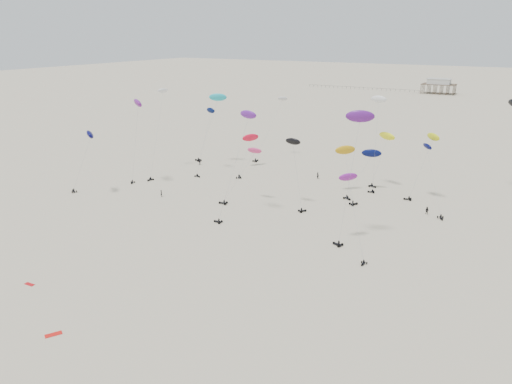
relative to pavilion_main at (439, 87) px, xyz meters
The scene contains 27 objects.
ground_plane 150.39m from the pavilion_main, 86.19° to the right, with size 900.00×900.00×0.00m, color beige.
pavilion_main is the anchor object (origin of this frame).
pier_fence 52.11m from the pavilion_main, behind, with size 80.20×0.20×1.50m.
rig_0 264.30m from the pavilion_main, 83.33° to the right, with size 9.41×12.36×16.36m.
rig_1 210.68m from the pavilion_main, 93.98° to the right, with size 5.54×14.58×21.32m.
rig_2 226.65m from the pavilion_main, 83.88° to the right, with size 4.70×7.30×23.92m.
rig_3 243.35m from the pavilion_main, 98.05° to the right, with size 7.29×16.43×26.08m.
rig_5 248.22m from the pavilion_main, 87.12° to the right, with size 7.79×6.32×16.02m.
rig_6 253.53m from the pavilion_main, 97.15° to the right, with size 6.01×5.45×22.83m.
rig_7 233.73m from the pavilion_main, 95.60° to the right, with size 4.27×11.31×18.93m.
rig_8 224.06m from the pavilion_main, 93.63° to the right, with size 7.16×17.00×15.20m.
rig_9 258.98m from the pavilion_main, 88.99° to the right, with size 5.49×11.16×23.58m.
rig_10 261.85m from the pavilion_main, 83.37° to the right, with size 5.64×8.78×25.34m.
rig_12 251.05m from the pavilion_main, 89.99° to the right, with size 7.83×8.50×13.77m.
rig_13 230.99m from the pavilion_main, 80.65° to the right, with size 6.91×6.52×16.45m.
rig_14 223.28m from the pavilion_main, 83.41° to the right, with size 5.98×6.41×14.58m.
rig_16 233.46m from the pavilion_main, 85.25° to the right, with size 9.92×13.45×14.52m.
rig_17 224.40m from the pavilion_main, 96.92° to the right, with size 10.57×5.24×21.51m.
rig_18 234.11m from the pavilion_main, 80.31° to the right, with size 9.78×16.99×19.18m.
rig_19 266.93m from the pavilion_main, 97.87° to the right, with size 9.29×5.55×16.31m.
rig_20 229.51m from the pavilion_main, 84.20° to the right, with size 5.87×13.91×13.82m.
spectator_0 258.65m from the pavilion_main, 94.27° to the right, with size 0.73×0.50×2.00m, color black.
spectator_1 241.97m from the pavilion_main, 80.31° to the right, with size 1.00×0.58×2.05m, color black.
spectator_2 229.66m from the pavilion_main, 97.31° to the right, with size 1.31×0.70×2.21m, color black.
spectator_3 224.28m from the pavilion_main, 87.87° to the right, with size 0.79×0.54×2.17m, color black.
grounded_kite_a 311.48m from the pavilion_main, 88.83° to the right, with size 2.20×0.90×0.08m, color red.
grounded_kite_b 303.87m from the pavilion_main, 91.63° to the right, with size 1.80×0.70×0.07m, color #BB0B10.
Camera 1 is at (48.84, 1.38, 39.05)m, focal length 35.00 mm.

